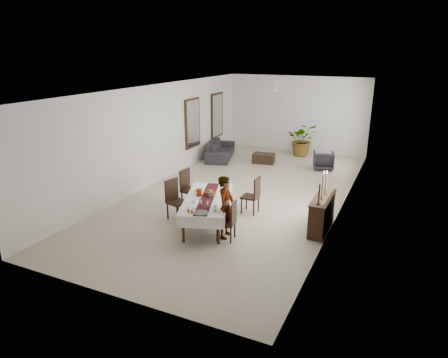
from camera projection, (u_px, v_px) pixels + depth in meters
floor at (242, 193)px, 12.39m from camera, size 6.00×12.00×0.00m
ceiling at (244, 88)px, 11.40m from camera, size 6.00×12.00×0.02m
wall_back at (297, 114)px, 17.06m from camera, size 6.00×0.02×3.20m
wall_front at (106, 215)px, 6.73m from camera, size 6.00×0.02×3.20m
wall_left at (158, 134)px, 13.11m from camera, size 0.02×12.00×3.20m
wall_right at (346, 153)px, 10.68m from camera, size 0.02×12.00×3.20m
dining_table_top at (207, 199)px, 10.00m from camera, size 1.60×2.41×0.05m
table_leg_fl at (183, 229)px, 9.15m from camera, size 0.08×0.08×0.65m
table_leg_fr at (218, 231)px, 9.06m from camera, size 0.08×0.08×0.65m
table_leg_bl at (199, 197)px, 11.15m from camera, size 0.08×0.08×0.65m
table_leg_br at (228, 198)px, 11.06m from camera, size 0.08×0.08×0.65m
tablecloth_top at (207, 198)px, 9.99m from camera, size 1.81×2.62×0.01m
tablecloth_drape_left at (186, 202)px, 10.09m from camera, size 0.79×2.27×0.28m
tablecloth_drape_right at (229, 204)px, 9.98m from camera, size 0.79×2.27×0.28m
tablecloth_drape_near at (200, 223)px, 8.90m from camera, size 1.04×0.36×0.28m
tablecloth_drape_far at (214, 188)px, 11.16m from camera, size 1.04×0.36×0.28m
table_runner at (207, 198)px, 9.99m from camera, size 1.06×2.30×0.00m
red_pitcher at (199, 192)px, 10.11m from camera, size 0.18×0.18×0.19m
pitcher_handle at (196, 192)px, 10.12m from camera, size 0.11×0.05×0.11m
wine_glass_near at (208, 204)px, 9.38m from camera, size 0.06×0.06×0.16m
wine_glass_mid at (200, 202)px, 9.49m from camera, size 0.06×0.06×0.16m
wine_glass_far at (209, 195)px, 10.00m from camera, size 0.06×0.06×0.16m
teacup_right at (216, 206)px, 9.42m from camera, size 0.08×0.08×0.06m
saucer_right at (216, 207)px, 9.43m from camera, size 0.14×0.14×0.01m
teacup_left at (194, 201)px, 9.70m from camera, size 0.08×0.08×0.06m
saucer_left at (194, 202)px, 9.71m from camera, size 0.14×0.14×0.01m
plate_near_right at (215, 211)px, 9.16m from camera, size 0.22×0.22×0.01m
bread_near_right at (215, 210)px, 9.16m from camera, size 0.08×0.08×0.08m
plate_near_left at (191, 208)px, 9.36m from camera, size 0.22×0.22×0.01m
plate_far_left at (199, 191)px, 10.50m from camera, size 0.22×0.22×0.01m
serving_tray at (201, 213)px, 9.06m from camera, size 0.33×0.33×0.02m
jam_jar_a at (192, 212)px, 9.05m from camera, size 0.06×0.06×0.07m
jam_jar_b at (188, 211)px, 9.11m from camera, size 0.06×0.06×0.07m
fruit_basket at (210, 193)px, 10.19m from camera, size 0.28×0.28×0.09m
fruit_red at (212, 190)px, 10.18m from camera, size 0.08×0.08×0.08m
fruit_green at (209, 190)px, 10.20m from camera, size 0.07×0.07×0.07m
fruit_yellow at (210, 191)px, 10.12m from camera, size 0.08×0.08×0.08m
chair_right_near_seat at (226, 223)px, 9.25m from camera, size 0.45×0.45×0.05m
chair_right_near_leg_fl at (231, 236)px, 9.13m from camera, size 0.04×0.04×0.40m
chair_right_near_leg_fr at (235, 230)px, 9.42m from camera, size 0.04×0.04×0.40m
chair_right_near_leg_bl at (217, 234)px, 9.22m from camera, size 0.04×0.04×0.40m
chair_right_near_leg_br at (222, 228)px, 9.52m from camera, size 0.04×0.04×0.40m
chair_right_near_back at (234, 213)px, 9.12m from camera, size 0.09×0.40×0.51m
chair_right_far_seat at (250, 197)px, 10.79m from camera, size 0.43×0.43×0.05m
chair_right_far_leg_fl at (254, 208)px, 10.64m from camera, size 0.04×0.04×0.43m
chair_right_far_leg_fr at (258, 204)px, 10.94m from camera, size 0.04×0.04×0.43m
chair_right_far_leg_bl at (241, 206)px, 10.78m from camera, size 0.04×0.04×0.43m
chair_right_far_leg_br at (246, 202)px, 11.09m from camera, size 0.04×0.04×0.43m
chair_right_far_back at (257, 188)px, 10.62m from camera, size 0.04×0.43×0.55m
chair_left_near_seat at (177, 202)px, 10.37m from camera, size 0.55×0.55×0.05m
chair_left_near_leg_fl at (178, 207)px, 10.69m from camera, size 0.06×0.06×0.44m
chair_left_near_leg_fr at (168, 211)px, 10.43m from camera, size 0.06×0.06×0.44m
chair_left_near_leg_bl at (188, 211)px, 10.47m from camera, size 0.06×0.06×0.44m
chair_left_near_leg_br at (177, 215)px, 10.20m from camera, size 0.06×0.06×0.44m
chair_left_near_back at (172, 189)px, 10.40m from camera, size 0.16×0.44×0.57m
chair_left_far_seat at (191, 191)px, 11.19m from camera, size 0.50×0.50×0.05m
chair_left_far_leg_fl at (190, 196)px, 11.51m from camera, size 0.05×0.05×0.45m
chair_left_far_leg_fr at (182, 200)px, 11.20m from camera, size 0.05×0.05×0.45m
chair_left_far_leg_bl at (200, 198)px, 11.32m from camera, size 0.05×0.05×0.45m
chair_left_far_leg_br at (193, 202)px, 11.02m from camera, size 0.05×0.05×0.45m
chair_left_far_back at (185, 179)px, 11.19m from camera, size 0.09×0.45×0.58m
woman at (226, 207)px, 9.30m from camera, size 0.40×0.57×1.51m
sideboard_body at (322, 214)px, 9.76m from camera, size 0.37×1.38×0.83m
sideboard_top at (323, 198)px, 9.63m from camera, size 0.41×1.44×0.03m
candlestick_near_base at (319, 204)px, 9.18m from camera, size 0.09×0.09×0.03m
candlestick_near_shaft at (319, 194)px, 9.11m from camera, size 0.05×0.05×0.46m
candlestick_near_candle at (320, 183)px, 9.02m from camera, size 0.03×0.03×0.07m
candlestick_mid_base at (322, 199)px, 9.50m from camera, size 0.09×0.09×0.03m
candlestick_mid_shaft at (323, 186)px, 9.40m from camera, size 0.05×0.05×0.60m
candlestick_mid_candle at (324, 173)px, 9.30m from camera, size 0.03×0.03×0.07m
candlestick_far_base at (325, 194)px, 9.82m from camera, size 0.09×0.09×0.03m
candlestick_far_shaft at (326, 183)px, 9.73m from camera, size 0.05×0.05×0.51m
candlestick_far_candle at (327, 172)px, 9.64m from camera, size 0.03×0.03×0.07m
sofa at (220, 150)px, 16.29m from camera, size 1.53×2.48×0.68m
armchair at (323, 160)px, 14.75m from camera, size 0.88×0.90×0.67m
coffee_table at (264, 158)px, 15.61m from camera, size 0.91×0.68×0.37m
potted_plant at (303, 139)px, 16.55m from camera, size 1.48×1.38×1.36m
mirror_frame_near at (192, 123)px, 14.98m from camera, size 0.06×1.05×1.85m
mirror_glass_near at (193, 123)px, 14.97m from camera, size 0.01×0.90×1.70m
mirror_frame_far at (217, 115)px, 16.79m from camera, size 0.06×1.05×1.85m
mirror_glass_far at (218, 115)px, 16.78m from camera, size 0.01×0.90×1.70m
fan_rod at (276, 84)px, 14.01m from camera, size 0.04×0.04×0.20m
fan_hub at (276, 89)px, 14.07m from camera, size 0.16×0.16×0.08m
fan_blade_n at (279, 89)px, 14.37m from camera, size 0.10×0.55×0.01m
fan_blade_s at (273, 90)px, 13.77m from camera, size 0.10×0.55×0.01m
fan_blade_e at (285, 90)px, 13.93m from camera, size 0.55×0.10×0.01m
fan_blade_w at (267, 89)px, 14.21m from camera, size 0.55×0.10×0.01m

